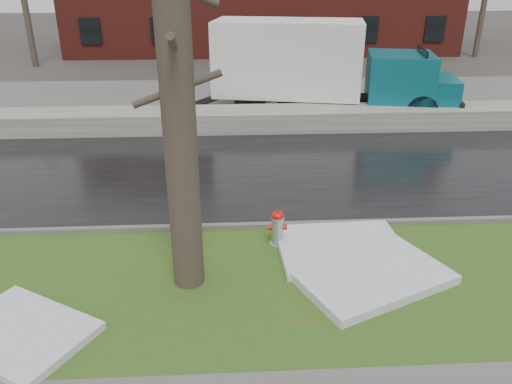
{
  "coord_description": "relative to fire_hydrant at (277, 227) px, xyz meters",
  "views": [
    {
      "loc": [
        -0.42,
        -9.12,
        5.55
      ],
      "look_at": [
        0.13,
        0.86,
        1.0
      ],
      "focal_mm": 35.0,
      "sensor_mm": 36.0,
      "label": 1
    }
  ],
  "objects": [
    {
      "name": "parking_lot",
      "position": [
        -0.54,
        12.83,
        -0.48
      ],
      "size": [
        60.0,
        9.0,
        0.03
      ],
      "primitive_type": "cube",
      "color": "slate",
      "rests_on": "ground"
    },
    {
      "name": "snow_patch_near",
      "position": [
        1.32,
        -0.33,
        -0.38
      ],
      "size": [
        2.69,
        2.12,
        0.16
      ],
      "primitive_type": "cube",
      "rotation": [
        0.0,
        0.0,
        0.05
      ],
      "color": "white",
      "rests_on": "verge"
    },
    {
      "name": "tree",
      "position": [
        -1.8,
        -1.23,
        3.16
      ],
      "size": [
        1.49,
        1.78,
        7.18
      ],
      "rotation": [
        0.0,
        0.0,
        -0.39
      ],
      "color": "brown",
      "rests_on": "verge"
    },
    {
      "name": "road",
      "position": [
        -0.54,
        4.33,
        -0.48
      ],
      "size": [
        60.0,
        7.0,
        0.03
      ],
      "primitive_type": "cube",
      "color": "black",
      "rests_on": "ground"
    },
    {
      "name": "snow_patch_far",
      "position": [
        -4.44,
        -2.67,
        -0.39
      ],
      "size": [
        2.71,
        2.51,
        0.14
      ],
      "primitive_type": "cube",
      "rotation": [
        0.0,
        0.0,
        -0.54
      ],
      "color": "white",
      "rests_on": "verge"
    },
    {
      "name": "bg_tree_left",
      "position": [
        -12.54,
        21.83,
        2.84
      ],
      "size": [
        1.4,
        1.62,
        6.5
      ],
      "color": "brown",
      "rests_on": "ground"
    },
    {
      "name": "curb",
      "position": [
        -0.54,
        0.83,
        -0.43
      ],
      "size": [
        60.0,
        0.15,
        0.14
      ],
      "primitive_type": "cube",
      "color": "slate",
      "rests_on": "ground"
    },
    {
      "name": "snow_patch_side",
      "position": [
        1.7,
        -1.4,
        -0.37
      ],
      "size": [
        3.3,
        2.81,
        0.18
      ],
      "primitive_type": "cube",
      "rotation": [
        0.0,
        0.0,
        0.43
      ],
      "color": "white",
      "rests_on": "verge"
    },
    {
      "name": "bg_tree_center",
      "position": [
        -6.54,
        25.83,
        2.84
      ],
      "size": [
        1.4,
        1.62,
        6.5
      ],
      "color": "brown",
      "rests_on": "ground"
    },
    {
      "name": "worker",
      "position": [
        -3.22,
        9.13,
        1.14
      ],
      "size": [
        0.7,
        0.5,
        1.78
      ],
      "primitive_type": "imported",
      "rotation": [
        0.0,
        0.0,
        3.01
      ],
      "color": "black",
      "rests_on": "snowbank"
    },
    {
      "name": "fire_hydrant",
      "position": [
        0.0,
        0.0,
        0.0
      ],
      "size": [
        0.41,
        0.35,
        0.86
      ],
      "rotation": [
        0.0,
        0.0,
        -0.02
      ],
      "color": "#9CA0A4",
      "rests_on": "verge"
    },
    {
      "name": "verge",
      "position": [
        -0.54,
        -1.42,
        -0.48
      ],
      "size": [
        60.0,
        4.5,
        0.04
      ],
      "primitive_type": "cube",
      "color": "#2E521B",
      "rests_on": "ground"
    },
    {
      "name": "snowbank",
      "position": [
        -0.54,
        8.53,
        -0.12
      ],
      "size": [
        60.0,
        1.6,
        0.75
      ],
      "primitive_type": "cube",
      "color": "#B8B3A8",
      "rests_on": "ground"
    },
    {
      "name": "box_truck",
      "position": [
        2.53,
        10.5,
        1.43
      ],
      "size": [
        11.06,
        4.25,
        3.65
      ],
      "rotation": [
        0.0,
        0.0,
        -0.19
      ],
      "color": "black",
      "rests_on": "ground"
    },
    {
      "name": "ground",
      "position": [
        -0.54,
        -0.17,
        -0.5
      ],
      "size": [
        120.0,
        120.0,
        0.0
      ],
      "primitive_type": "plane",
      "color": "#47423D",
      "rests_on": "ground"
    },
    {
      "name": "bg_tree_right",
      "position": [
        15.46,
        23.83,
        2.84
      ],
      "size": [
        1.4,
        1.62,
        6.5
      ],
      "color": "brown",
      "rests_on": "ground"
    }
  ]
}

